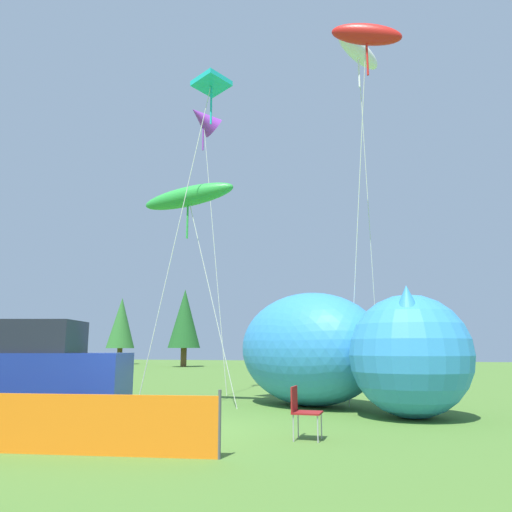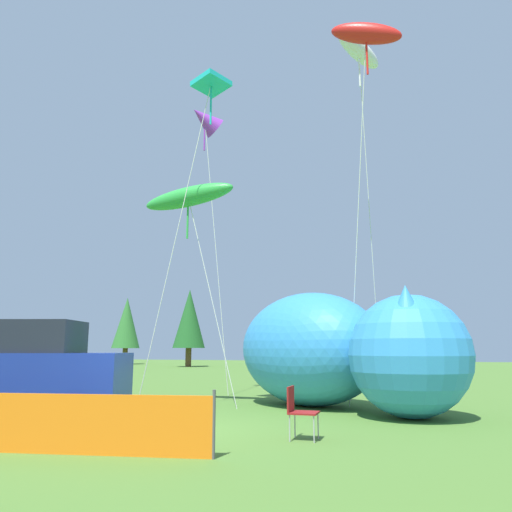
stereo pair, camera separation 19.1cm
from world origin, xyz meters
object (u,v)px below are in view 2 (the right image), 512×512
at_px(kite_teal_diamond, 210,90).
at_px(kite_green_fish, 188,197).
at_px(inflatable_cat, 335,353).
at_px(kite_red_lizard, 366,35).
at_px(folding_chair, 298,408).
at_px(parked_car, 33,371).
at_px(kite_white_ghost, 359,52).
at_px(kite_purple_delta, 205,120).

xyz_separation_m(kite_teal_diamond, kite_green_fish, (-0.91, 0.59, -3.07)).
xyz_separation_m(inflatable_cat, kite_red_lizard, (1.26, -0.61, 9.13)).
bearing_deg(folding_chair, parked_car, 173.31).
xyz_separation_m(parked_car, inflatable_cat, (6.50, 4.21, 0.40)).
xyz_separation_m(folding_chair, kite_white_ghost, (0.79, 6.16, 10.80)).
bearing_deg(kite_white_ghost, kite_purple_delta, 167.21).
distance_m(kite_white_ghost, kite_green_fish, 7.58).
distance_m(folding_chair, inflatable_cat, 4.92).
xyz_separation_m(kite_purple_delta, kite_green_fish, (1.12, -3.58, -4.34)).
height_order(parked_car, kite_red_lizard, kite_red_lizard).
bearing_deg(parked_car, kite_green_fish, 38.67).
bearing_deg(folding_chair, inflatable_cat, 89.43).
height_order(kite_teal_diamond, kite_green_fish, kite_teal_diamond).
distance_m(kite_white_ghost, kite_red_lizard, 2.11).
relative_size(inflatable_cat, kite_teal_diamond, 0.75).
distance_m(parked_car, kite_purple_delta, 11.75).
bearing_deg(parked_car, kite_white_ghost, 19.80).
relative_size(inflatable_cat, kite_red_lizard, 0.64).
height_order(inflatable_cat, kite_red_lizard, kite_red_lizard).
distance_m(folding_chair, kite_teal_diamond, 9.91).
xyz_separation_m(folding_chair, inflatable_cat, (-0.07, 4.82, 0.95)).
distance_m(kite_purple_delta, kite_white_ghost, 6.41).
distance_m(parked_car, kite_teal_diamond, 9.17).
relative_size(parked_car, kite_teal_diamond, 0.47).
bearing_deg(parked_car, kite_teal_diamond, 23.84).
bearing_deg(kite_green_fish, kite_teal_diamond, -32.99).
xyz_separation_m(folding_chair, kite_green_fish, (-4.28, 3.98, 5.60)).
bearing_deg(inflatable_cat, kite_red_lizard, 7.86).
distance_m(kite_teal_diamond, kite_green_fish, 3.25).
xyz_separation_m(parked_car, folding_chair, (6.57, -0.61, -0.55)).
xyz_separation_m(kite_white_ghost, kite_red_lizard, (0.40, -1.94, -0.73)).
relative_size(folding_chair, inflatable_cat, 0.13).
relative_size(kite_teal_diamond, kite_red_lizard, 0.85).
relative_size(inflatable_cat, kite_green_fish, 1.09).
relative_size(parked_car, inflatable_cat, 0.63).
bearing_deg(inflatable_cat, kite_teal_diamond, -123.01).
xyz_separation_m(kite_teal_diamond, kite_red_lizard, (4.56, 0.82, 1.40)).
height_order(kite_teal_diamond, kite_red_lizard, kite_red_lizard).
height_order(parked_car, kite_green_fish, kite_green_fish).
height_order(parked_car, kite_teal_diamond, kite_teal_diamond).
distance_m(parked_car, kite_red_lizard, 12.80).
distance_m(inflatable_cat, kite_teal_diamond, 8.52).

